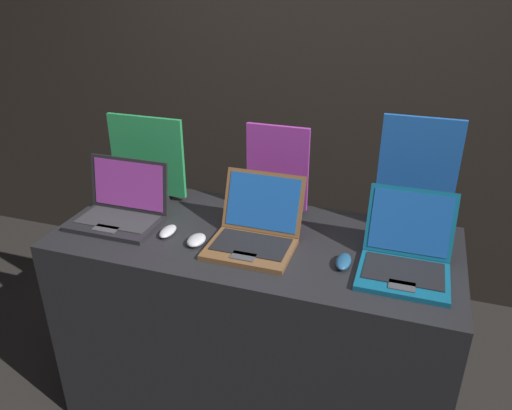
{
  "coord_description": "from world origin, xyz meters",
  "views": [
    {
      "loc": [
        0.58,
        -1.36,
        1.99
      ],
      "look_at": [
        0.01,
        0.36,
        1.1
      ],
      "focal_mm": 35.0,
      "sensor_mm": 36.0,
      "label": 1
    }
  ],
  "objects_px": {
    "laptop_front": "(121,208)",
    "mouse_middle": "(196,240)",
    "promo_stand_middle": "(277,172)",
    "laptop_middle": "(255,230)",
    "mouse_front": "(168,231)",
    "promo_stand_front": "(148,160)",
    "laptop_back": "(406,255)",
    "promo_stand_back": "(416,178)",
    "mouse_back": "(343,262)"
  },
  "relations": [
    {
      "from": "laptop_middle",
      "to": "promo_stand_back",
      "type": "relative_size",
      "value": 0.72
    },
    {
      "from": "mouse_middle",
      "to": "promo_stand_middle",
      "type": "bearing_deg",
      "value": 59.95
    },
    {
      "from": "promo_stand_front",
      "to": "laptop_middle",
      "type": "xyz_separation_m",
      "value": [
        0.63,
        -0.27,
        -0.13
      ]
    },
    {
      "from": "laptop_middle",
      "to": "mouse_back",
      "type": "xyz_separation_m",
      "value": [
        0.37,
        -0.05,
        -0.04
      ]
    },
    {
      "from": "promo_stand_front",
      "to": "laptop_back",
      "type": "relative_size",
      "value": 1.14
    },
    {
      "from": "promo_stand_front",
      "to": "laptop_middle",
      "type": "distance_m",
      "value": 0.69
    },
    {
      "from": "mouse_middle",
      "to": "laptop_back",
      "type": "xyz_separation_m",
      "value": [
        0.82,
        0.07,
        0.05
      ]
    },
    {
      "from": "promo_stand_front",
      "to": "promo_stand_back",
      "type": "bearing_deg",
      "value": 2.9
    },
    {
      "from": "mouse_front",
      "to": "promo_stand_front",
      "type": "relative_size",
      "value": 0.28
    },
    {
      "from": "mouse_middle",
      "to": "laptop_back",
      "type": "bearing_deg",
      "value": 5.21
    },
    {
      "from": "mouse_back",
      "to": "mouse_front",
      "type": "bearing_deg",
      "value": 179.67
    },
    {
      "from": "mouse_middle",
      "to": "promo_stand_back",
      "type": "bearing_deg",
      "value": 26.49
    },
    {
      "from": "mouse_front",
      "to": "mouse_middle",
      "type": "bearing_deg",
      "value": -12.53
    },
    {
      "from": "promo_stand_front",
      "to": "laptop_back",
      "type": "distance_m",
      "value": 1.26
    },
    {
      "from": "laptop_front",
      "to": "promo_stand_back",
      "type": "bearing_deg",
      "value": 14.82
    },
    {
      "from": "laptop_middle",
      "to": "laptop_back",
      "type": "height_order",
      "value": "laptop_back"
    },
    {
      "from": "mouse_middle",
      "to": "promo_stand_middle",
      "type": "height_order",
      "value": "promo_stand_middle"
    },
    {
      "from": "mouse_middle",
      "to": "promo_stand_back",
      "type": "height_order",
      "value": "promo_stand_back"
    },
    {
      "from": "mouse_middle",
      "to": "laptop_middle",
      "type": "bearing_deg",
      "value": 19.54
    },
    {
      "from": "mouse_middle",
      "to": "promo_stand_back",
      "type": "xyz_separation_m",
      "value": [
        0.82,
        0.41,
        0.22
      ]
    },
    {
      "from": "mouse_front",
      "to": "mouse_back",
      "type": "relative_size",
      "value": 0.95
    },
    {
      "from": "promo_stand_middle",
      "to": "mouse_back",
      "type": "distance_m",
      "value": 0.55
    },
    {
      "from": "promo_stand_back",
      "to": "laptop_middle",
      "type": "bearing_deg",
      "value": -151.04
    },
    {
      "from": "mouse_back",
      "to": "laptop_front",
      "type": "bearing_deg",
      "value": 176.76
    },
    {
      "from": "laptop_front",
      "to": "laptop_middle",
      "type": "height_order",
      "value": "laptop_front"
    },
    {
      "from": "laptop_middle",
      "to": "promo_stand_middle",
      "type": "bearing_deg",
      "value": 90.0
    },
    {
      "from": "laptop_front",
      "to": "mouse_middle",
      "type": "xyz_separation_m",
      "value": [
        0.4,
        -0.08,
        -0.04
      ]
    },
    {
      "from": "promo_stand_middle",
      "to": "mouse_back",
      "type": "bearing_deg",
      "value": -44.44
    },
    {
      "from": "mouse_front",
      "to": "laptop_middle",
      "type": "distance_m",
      "value": 0.38
    },
    {
      "from": "promo_stand_front",
      "to": "mouse_back",
      "type": "bearing_deg",
      "value": -17.63
    },
    {
      "from": "laptop_back",
      "to": "promo_stand_back",
      "type": "relative_size",
      "value": 0.72
    },
    {
      "from": "promo_stand_middle",
      "to": "laptop_back",
      "type": "height_order",
      "value": "promo_stand_middle"
    },
    {
      "from": "laptop_front",
      "to": "mouse_front",
      "type": "height_order",
      "value": "laptop_front"
    },
    {
      "from": "laptop_front",
      "to": "mouse_front",
      "type": "bearing_deg",
      "value": -11.59
    },
    {
      "from": "mouse_front",
      "to": "laptop_back",
      "type": "distance_m",
      "value": 0.97
    },
    {
      "from": "laptop_front",
      "to": "promo_stand_middle",
      "type": "distance_m",
      "value": 0.71
    },
    {
      "from": "laptop_middle",
      "to": "mouse_middle",
      "type": "relative_size",
      "value": 3.35
    },
    {
      "from": "laptop_front",
      "to": "laptop_back",
      "type": "distance_m",
      "value": 1.22
    },
    {
      "from": "mouse_front",
      "to": "promo_stand_back",
      "type": "distance_m",
      "value": 1.06
    },
    {
      "from": "laptop_middle",
      "to": "laptop_back",
      "type": "relative_size",
      "value": 1.0
    },
    {
      "from": "laptop_front",
      "to": "laptop_middle",
      "type": "distance_m",
      "value": 0.63
    },
    {
      "from": "promo_stand_middle",
      "to": "laptop_back",
      "type": "relative_size",
      "value": 1.15
    },
    {
      "from": "mouse_middle",
      "to": "promo_stand_front",
      "type": "bearing_deg",
      "value": 139.27
    },
    {
      "from": "laptop_middle",
      "to": "promo_stand_back",
      "type": "bearing_deg",
      "value": 28.96
    },
    {
      "from": "promo_stand_back",
      "to": "mouse_middle",
      "type": "bearing_deg",
      "value": -153.51
    },
    {
      "from": "laptop_back",
      "to": "promo_stand_back",
      "type": "height_order",
      "value": "promo_stand_back"
    },
    {
      "from": "mouse_back",
      "to": "promo_stand_middle",
      "type": "bearing_deg",
      "value": 135.56
    },
    {
      "from": "mouse_front",
      "to": "promo_stand_middle",
      "type": "bearing_deg",
      "value": 43.9
    },
    {
      "from": "mouse_front",
      "to": "promo_stand_back",
      "type": "xyz_separation_m",
      "value": [
        0.96,
        0.38,
        0.22
      ]
    },
    {
      "from": "promo_stand_front",
      "to": "promo_stand_back",
      "type": "xyz_separation_m",
      "value": [
        1.22,
        0.06,
        0.04
      ]
    }
  ]
}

